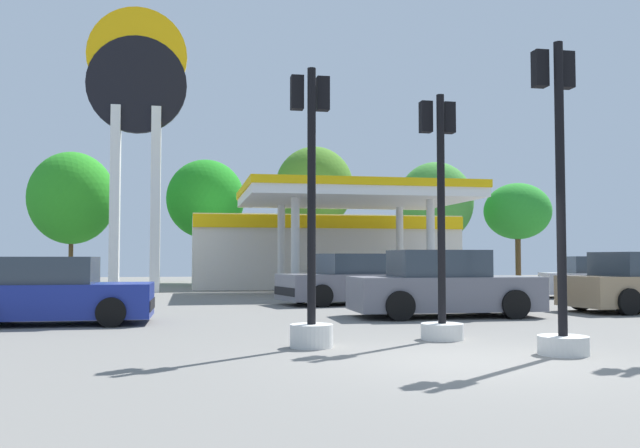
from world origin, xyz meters
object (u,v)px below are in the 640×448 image
object	(u,v)px
car_0	(351,281)
car_2	(54,294)
traffic_signal_3	(311,251)
car_5	(443,286)
traffic_signal_1	(560,242)
station_pole_sign	(137,109)
tree_2	(206,199)
tree_3	(314,188)
car_4	(602,279)
traffic_signal_0	(441,253)
tree_5	(517,211)
tree_4	(435,202)
tree_1	(72,198)

from	to	relation	value
car_0	car_2	bearing A→B (deg)	-146.55
traffic_signal_3	car_5	bearing A→B (deg)	50.41
car_2	traffic_signal_1	xyz separation A→B (m)	(8.46, -6.40, 1.03)
station_pole_sign	tree_2	distance (m)	11.40
station_pole_sign	car_2	xyz separation A→B (m)	(-0.64, -13.97, -7.11)
traffic_signal_3	tree_3	world-z (taller)	tree_3
car_2	car_4	distance (m)	18.98
station_pole_sign	traffic_signal_0	world-z (taller)	station_pole_sign
traffic_signal_0	car_4	bearing A→B (deg)	46.81
tree_2	tree_3	bearing A→B (deg)	0.89
tree_5	tree_4	bearing A→B (deg)	178.05
tree_1	tree_4	xyz separation A→B (m)	(21.31, 0.43, 0.11)
car_0	traffic_signal_0	size ratio (longest dim) A/B	1.07
tree_2	tree_5	world-z (taller)	tree_2
car_4	tree_1	distance (m)	27.54
traffic_signal_0	car_2	bearing A→B (deg)	150.25
traffic_signal_3	tree_4	size ratio (longest dim) A/B	0.63
traffic_signal_0	tree_4	distance (m)	30.52
car_4	tree_3	bearing A→B (deg)	112.69
station_pole_sign	tree_3	world-z (taller)	station_pole_sign
car_2	traffic_signal_0	distance (m)	8.53
car_2	tree_1	xyz separation A→B (m)	(-3.52, 23.85, 4.09)
station_pole_sign	traffic_signal_0	size ratio (longest dim) A/B	2.76
car_2	tree_5	xyz separation A→B (m)	(23.16, 24.10, 3.70)
car_0	tree_3	bearing A→B (deg)	83.19
station_pole_sign	traffic_signal_3	size ratio (longest dim) A/B	2.64
tree_1	tree_4	size ratio (longest dim) A/B	0.99
traffic_signal_3	tree_4	world-z (taller)	tree_4
car_4	tree_2	world-z (taller)	tree_2
tree_1	car_4	bearing A→B (deg)	-38.75
car_5	tree_3	bearing A→B (deg)	87.31
traffic_signal_0	traffic_signal_1	distance (m)	2.45
traffic_signal_1	traffic_signal_3	xyz separation A→B (m)	(-3.58, 1.56, -0.14)
traffic_signal_3	tree_3	xyz separation A→B (m)	(5.38, 29.46, 4.12)
tree_1	tree_3	world-z (taller)	tree_3
car_0	tree_3	world-z (taller)	tree_3
car_5	tree_3	size ratio (longest dim) A/B	0.57
tree_2	tree_4	bearing A→B (deg)	-1.01
car_0	traffic_signal_0	distance (m)	9.52
traffic_signal_3	tree_4	distance (m)	32.02
tree_1	tree_4	bearing A→B (deg)	1.15
traffic_signal_1	traffic_signal_3	distance (m)	3.90
car_5	traffic_signal_3	world-z (taller)	traffic_signal_3
car_5	tree_2	distance (m)	25.16
tree_4	car_5	bearing A→B (deg)	-109.86
traffic_signal_1	tree_4	bearing A→B (deg)	73.09
station_pole_sign	tree_3	xyz separation A→B (m)	(9.63, 10.66, -2.09)
traffic_signal_0	tree_1	bearing A→B (deg)	111.21
car_5	tree_2	xyz separation A→B (m)	(-5.32, 24.24, 4.13)
car_4	traffic_signal_1	world-z (taller)	traffic_signal_1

